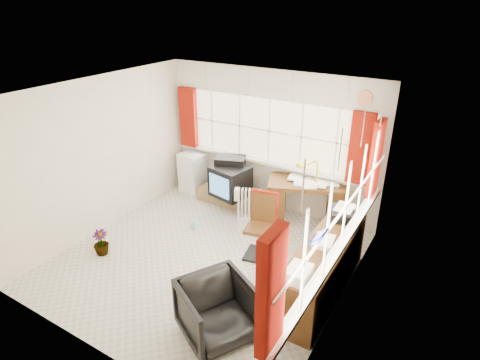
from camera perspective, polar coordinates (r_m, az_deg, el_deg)
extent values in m
plane|color=beige|center=(6.14, -4.84, -11.11)|extent=(4.00, 4.00, 0.00)
plane|color=beige|center=(7.08, 4.25, 5.48)|extent=(4.00, 0.00, 4.00)
plane|color=beige|center=(4.28, -21.43, -10.44)|extent=(4.00, 0.00, 4.00)
plane|color=beige|center=(6.79, -19.14, 3.26)|extent=(0.00, 4.00, 4.00)
plane|color=beige|center=(4.72, 14.90, -5.91)|extent=(0.00, 4.00, 4.00)
plane|color=white|center=(5.08, -5.86, 12.30)|extent=(4.00, 4.00, 0.00)
plane|color=#F4E9C1|center=(6.99, 4.23, 6.98)|extent=(3.60, 0.00, 3.60)
cube|color=white|center=(7.16, 3.94, 2.48)|extent=(3.70, 0.12, 0.05)
cube|color=white|center=(7.58, -3.99, 8.41)|extent=(0.03, 0.02, 1.10)
cube|color=white|center=(7.26, -0.06, 7.73)|extent=(0.03, 0.02, 1.10)
cube|color=white|center=(6.99, 4.19, 6.96)|extent=(0.03, 0.02, 1.10)
cube|color=white|center=(6.75, 8.75, 6.08)|extent=(0.03, 0.02, 1.10)
cube|color=white|center=(6.56, 13.58, 5.11)|extent=(0.03, 0.02, 1.10)
plane|color=#F4E9C1|center=(4.63, 14.93, -3.72)|extent=(0.00, 3.60, 3.60)
cube|color=white|center=(4.93, 13.74, -9.53)|extent=(0.12, 3.70, 0.05)
cube|color=white|center=(3.65, 9.06, -11.58)|extent=(0.02, 0.03, 1.10)
cube|color=white|center=(4.13, 12.30, -7.18)|extent=(0.02, 0.03, 1.10)
cube|color=white|center=(4.63, 14.81, -3.69)|extent=(0.02, 0.03, 1.10)
cube|color=white|center=(5.15, 16.81, -0.89)|extent=(0.02, 0.03, 1.10)
cube|color=white|center=(5.69, 18.43, 1.38)|extent=(0.02, 0.03, 1.10)
cube|color=#910E07|center=(7.81, -7.35, 8.81)|extent=(0.35, 0.10, 1.15)
cube|color=#910E07|center=(6.40, 16.77, 4.27)|extent=(0.35, 0.10, 1.15)
cube|color=#910E07|center=(6.07, 18.72, 2.86)|extent=(0.10, 0.35, 1.15)
cube|color=#910E07|center=(3.31, 4.43, -15.69)|extent=(0.10, 0.35, 1.15)
cube|color=silver|center=(6.77, 4.37, 13.38)|extent=(3.95, 0.08, 0.48)
cube|color=silver|center=(4.32, 15.84, 5.70)|extent=(0.08, 3.95, 0.48)
cube|color=#563614|center=(6.80, 9.57, -0.49)|extent=(1.45, 1.09, 0.06)
cube|color=#563614|center=(6.97, 5.24, -3.01)|extent=(0.50, 0.65, 0.69)
cube|color=#563614|center=(7.00, 13.45, -3.51)|extent=(0.50, 0.65, 0.69)
cube|color=white|center=(6.78, 9.60, -0.18)|extent=(0.32, 0.36, 0.02)
cube|color=white|center=(6.78, 9.60, -0.15)|extent=(0.32, 0.36, 0.02)
cube|color=white|center=(6.78, 9.60, -0.12)|extent=(0.32, 0.36, 0.02)
cube|color=white|center=(6.78, 9.60, -0.09)|extent=(0.32, 0.36, 0.02)
cube|color=white|center=(6.78, 9.61, -0.06)|extent=(0.32, 0.36, 0.02)
cube|color=white|center=(6.78, 9.61, -0.03)|extent=(0.32, 0.36, 0.02)
cube|color=white|center=(6.77, 9.61, 0.00)|extent=(0.32, 0.36, 0.02)
cylinder|color=#E0BC09|center=(6.69, 10.72, -0.64)|extent=(0.11, 0.11, 0.02)
cylinder|color=#E0BC09|center=(6.61, 10.85, 0.94)|extent=(0.03, 0.03, 0.40)
cone|color=#E0BC09|center=(6.55, 10.97, 2.22)|extent=(0.18, 0.16, 0.16)
cube|color=black|center=(6.17, 2.76, -10.57)|extent=(0.49, 0.49, 0.04)
cylinder|color=silver|center=(6.05, 2.81, -8.85)|extent=(0.06, 0.06, 0.48)
cube|color=#563614|center=(5.92, 2.85, -6.91)|extent=(0.48, 0.47, 0.06)
cube|color=#563614|center=(5.95, 3.47, -3.80)|extent=(0.37, 0.12, 0.46)
cube|color=#910E07|center=(5.95, 3.47, -3.64)|extent=(0.41, 0.14, 0.48)
imported|color=black|center=(4.76, -3.28, -18.10)|extent=(1.06, 1.05, 0.71)
cube|color=white|center=(7.03, 1.31, -5.50)|extent=(0.44, 0.31, 0.08)
cube|color=white|center=(6.90, -0.17, -3.23)|extent=(0.07, 0.12, 0.53)
cube|color=white|center=(6.89, 0.33, -3.26)|extent=(0.07, 0.12, 0.53)
cube|color=white|center=(6.88, 0.83, -3.30)|extent=(0.07, 0.12, 0.53)
cube|color=white|center=(6.88, 1.33, -3.33)|extent=(0.07, 0.12, 0.53)
cube|color=white|center=(6.87, 1.84, -3.36)|extent=(0.07, 0.12, 0.53)
cube|color=white|center=(6.87, 2.34, -3.39)|extent=(0.07, 0.12, 0.53)
cube|color=white|center=(6.86, 2.85, -3.42)|extent=(0.07, 0.12, 0.53)
cube|color=#563614|center=(5.42, 11.74, -12.21)|extent=(0.50, 2.00, 0.75)
cube|color=white|center=(4.57, 8.28, -13.23)|extent=(0.24, 0.32, 0.10)
cube|color=white|center=(5.19, 11.84, -8.37)|extent=(0.24, 0.32, 0.10)
cube|color=white|center=(5.85, 14.55, -4.56)|extent=(0.24, 0.32, 0.10)
cube|color=black|center=(5.79, 14.41, -4.70)|extent=(0.42, 0.47, 0.13)
cube|color=#98704C|center=(7.55, -0.71, -2.47)|extent=(1.40, 0.50, 0.25)
cube|color=black|center=(7.24, -1.37, -0.17)|extent=(0.71, 0.67, 0.56)
cube|color=#4D95DC|center=(7.06, -3.00, -0.90)|extent=(0.46, 0.12, 0.38)
cube|color=black|center=(7.49, -1.33, -0.63)|extent=(0.74, 0.60, 0.23)
cube|color=black|center=(7.40, -1.34, 0.97)|extent=(0.68, 0.57, 0.22)
cube|color=black|center=(7.31, -1.36, 2.52)|extent=(0.62, 0.53, 0.21)
cube|color=white|center=(8.01, -6.58, 1.18)|extent=(0.50, 0.50, 0.78)
cube|color=silver|center=(7.68, -6.59, 1.03)|extent=(0.02, 0.02, 0.41)
imported|color=silver|center=(7.53, -0.36, -2.40)|extent=(0.12, 0.12, 0.28)
imported|color=#92DAD2|center=(6.81, -6.31, -6.20)|extent=(0.11, 0.11, 0.19)
imported|color=black|center=(6.46, -19.17, -8.38)|extent=(0.30, 0.30, 0.41)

